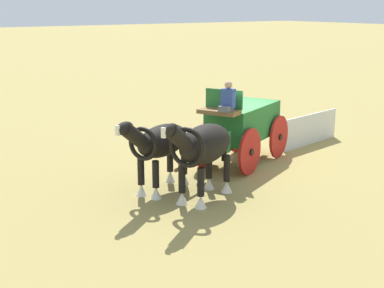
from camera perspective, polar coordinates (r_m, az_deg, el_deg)
ground_plane at (r=18.11m, az=5.13°, el=-1.84°), size 220.00×220.00×0.00m
show_wagon at (r=17.69m, az=5.04°, el=1.99°), size 5.65×3.12×2.82m
draft_horse_near at (r=14.27m, az=1.09°, el=-0.30°), size 2.93×1.76×2.28m
draft_horse_off at (r=14.93m, az=-3.29°, el=0.00°), size 2.91×1.69×2.19m
sponsor_banner at (r=20.69m, az=11.91°, el=1.49°), size 3.16×0.60×1.10m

